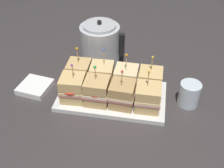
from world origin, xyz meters
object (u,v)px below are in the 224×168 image
at_px(sandwich_back_center_left, 102,76).
at_px(sandwich_back_far_right, 150,81).
at_px(sandwich_back_far_left, 79,73).
at_px(sandwich_front_far_right, 148,97).
at_px(sandwich_front_center_right, 122,94).
at_px(sandwich_front_center_left, 97,91).
at_px(drinking_glass, 189,94).
at_px(sandwich_front_far_left, 73,88).
at_px(serving_platter, 112,96).
at_px(napkin_stack, 35,87).
at_px(kettle_steel, 100,43).
at_px(sandwich_back_center_right, 126,79).

height_order(sandwich_back_center_left, sandwich_back_far_right, sandwich_back_center_left).
bearing_deg(sandwich_back_far_left, sandwich_front_far_right, -18.73).
bearing_deg(sandwich_front_center_right, sandwich_front_center_left, -179.71).
relative_size(sandwich_back_far_right, drinking_glass, 1.71).
xyz_separation_m(sandwich_front_center_right, sandwich_front_far_right, (0.09, -0.00, -0.00)).
distance_m(sandwich_front_far_left, drinking_glass, 0.44).
relative_size(sandwich_front_far_right, sandwich_back_center_left, 0.95).
distance_m(serving_platter, napkin_stack, 0.32).
distance_m(serving_platter, sandwich_back_far_left, 0.16).
distance_m(sandwich_front_far_right, kettle_steel, 0.39).
xyz_separation_m(serving_platter, napkin_stack, (-0.32, -0.00, 0.00)).
relative_size(sandwich_front_far_left, sandwich_front_far_right, 0.98).
relative_size(sandwich_front_far_left, sandwich_back_far_right, 0.98).
relative_size(sandwich_front_center_left, sandwich_back_center_left, 0.95).
relative_size(sandwich_front_center_right, sandwich_back_far_left, 0.97).
height_order(sandwich_front_center_left, kettle_steel, kettle_steel).
bearing_deg(kettle_steel, serving_platter, -68.76).
xyz_separation_m(sandwich_front_far_left, drinking_glass, (0.43, 0.07, -0.02)).
height_order(sandwich_back_far_left, sandwich_back_far_right, sandwich_back_far_left).
xyz_separation_m(sandwich_back_center_left, drinking_glass, (0.34, -0.03, -0.02)).
relative_size(sandwich_front_far_right, drinking_glass, 1.71).
relative_size(sandwich_back_far_left, sandwich_back_center_left, 1.00).
distance_m(sandwich_front_center_left, sandwich_back_center_right, 0.14).
xyz_separation_m(serving_platter, sandwich_back_center_right, (0.05, 0.05, 0.06)).
bearing_deg(serving_platter, napkin_stack, -179.57).
xyz_separation_m(sandwich_back_far_left, napkin_stack, (-0.18, -0.05, -0.06)).
xyz_separation_m(sandwich_front_far_right, kettle_steel, (-0.24, 0.30, 0.02)).
distance_m(sandwich_front_center_left, sandwich_back_center_left, 0.09).
relative_size(sandwich_back_far_left, drinking_glass, 1.78).
distance_m(serving_platter, sandwich_front_center_right, 0.09).
bearing_deg(serving_platter, sandwich_back_center_right, 44.96).
bearing_deg(sandwich_back_far_left, drinking_glass, -3.58).
relative_size(drinking_glass, napkin_stack, 0.70).
bearing_deg(sandwich_back_center_right, sandwich_back_far_right, -0.22).
relative_size(serving_platter, kettle_steel, 2.03).
xyz_separation_m(sandwich_front_center_left, kettle_steel, (-0.05, 0.30, 0.02)).
relative_size(sandwich_front_center_left, sandwich_front_far_right, 1.00).
relative_size(sandwich_front_far_left, kettle_steel, 0.78).
bearing_deg(sandwich_back_far_right, sandwich_back_center_left, -179.66).
bearing_deg(sandwich_back_center_left, kettle_steel, 103.70).
relative_size(kettle_steel, napkin_stack, 1.52).
height_order(sandwich_front_far_right, napkin_stack, sandwich_front_far_right).
bearing_deg(napkin_stack, kettle_steel, 49.54).
bearing_deg(sandwich_front_far_left, drinking_glass, 8.79).
distance_m(sandwich_front_far_left, sandwich_back_far_left, 0.09).
height_order(sandwich_front_far_left, sandwich_front_center_left, sandwich_front_center_left).
bearing_deg(sandwich_front_center_right, kettle_steel, 115.77).
relative_size(sandwich_front_center_right, kettle_steel, 0.79).
relative_size(sandwich_back_center_right, sandwich_back_far_right, 1.04).
relative_size(sandwich_back_center_left, sandwich_back_center_right, 1.01).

